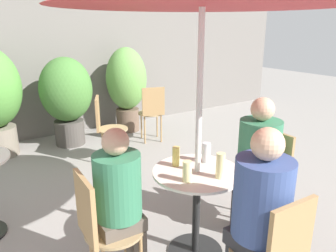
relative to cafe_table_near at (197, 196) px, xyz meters
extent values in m
cube|color=slate|center=(-0.11, 3.65, 0.99)|extent=(10.00, 0.06, 3.00)
cylinder|color=black|center=(0.00, 0.00, -0.50)|extent=(0.44, 0.44, 0.01)
cylinder|color=black|center=(0.00, 0.00, -0.15)|extent=(0.06, 0.06, 0.69)
cylinder|color=silver|center=(0.00, 0.00, 0.20)|extent=(0.68, 0.68, 0.02)
cylinder|color=#997F56|center=(-0.68, 0.03, -0.06)|extent=(0.40, 0.40, 0.02)
cylinder|color=#9E7A4C|center=(-0.54, 0.16, -0.29)|extent=(0.02, 0.02, 0.44)
cube|color=#9E7A4C|center=(-0.86, 0.04, 0.16)|extent=(0.05, 0.34, 0.43)
cube|color=#9E7A4C|center=(-0.04, -0.86, 0.16)|extent=(0.34, 0.05, 0.43)
cylinder|color=#997F56|center=(0.68, -0.03, -0.06)|extent=(0.40, 0.40, 0.02)
cylinder|color=#9E7A4C|center=(0.81, -0.17, -0.29)|extent=(0.02, 0.02, 0.44)
cylinder|color=#9E7A4C|center=(0.82, 0.10, -0.29)|extent=(0.02, 0.02, 0.44)
cylinder|color=#9E7A4C|center=(0.54, -0.16, -0.29)|extent=(0.02, 0.02, 0.44)
cylinder|color=#9E7A4C|center=(0.56, 0.11, -0.29)|extent=(0.02, 0.02, 0.44)
cube|color=#9E7A4C|center=(0.86, -0.04, 0.16)|extent=(0.05, 0.34, 0.43)
cylinder|color=#997F56|center=(1.09, 2.52, -0.06)|extent=(0.40, 0.40, 0.02)
cylinder|color=#9E7A4C|center=(0.92, 2.43, -0.29)|extent=(0.02, 0.02, 0.44)
cylinder|color=#9E7A4C|center=(1.17, 2.35, -0.29)|extent=(0.02, 0.02, 0.44)
cylinder|color=#9E7A4C|center=(1.00, 2.68, -0.29)|extent=(0.02, 0.02, 0.44)
cylinder|color=#9E7A4C|center=(1.25, 2.60, -0.29)|extent=(0.02, 0.02, 0.44)
cube|color=#9E7A4C|center=(1.03, 2.35, 0.16)|extent=(0.34, 0.13, 0.43)
cylinder|color=#997F56|center=(0.24, 2.09, -0.06)|extent=(0.40, 0.40, 0.02)
cylinder|color=#9E7A4C|center=(0.18, 2.26, -0.29)|extent=(0.02, 0.02, 0.44)
cylinder|color=#9E7A4C|center=(0.07, 2.03, -0.29)|extent=(0.02, 0.02, 0.44)
cylinder|color=#9E7A4C|center=(0.42, 2.15, -0.29)|extent=(0.02, 0.02, 0.44)
cylinder|color=#9E7A4C|center=(0.30, 1.91, -0.29)|extent=(0.02, 0.02, 0.44)
cube|color=#9E7A4C|center=(0.08, 2.17, 0.16)|extent=(0.17, 0.32, 0.43)
cylinder|color=brown|center=(-0.52, 0.09, -0.29)|extent=(0.09, 0.09, 0.43)
cube|color=brown|center=(-0.64, 0.03, -0.01)|extent=(0.31, 0.28, 0.09)
cylinder|color=#337551|center=(-0.64, 0.03, 0.26)|extent=(0.31, 0.31, 0.44)
sphere|color=tan|center=(-0.64, 0.03, 0.57)|extent=(0.18, 0.18, 0.18)
cube|color=#2D2D33|center=(-0.03, -0.64, 0.00)|extent=(0.30, 0.34, 0.10)
cylinder|color=#384C84|center=(-0.03, -0.64, 0.29)|extent=(0.34, 0.34, 0.49)
sphere|color=#DBAD89|center=(-0.03, -0.64, 0.63)|extent=(0.19, 0.19, 0.19)
cylinder|color=#2D2D33|center=(0.51, 0.06, -0.29)|extent=(0.11, 0.11, 0.43)
cylinder|color=#2D2D33|center=(0.51, -0.10, -0.29)|extent=(0.11, 0.11, 0.43)
cube|color=#2D2D33|center=(0.64, -0.03, 0.00)|extent=(0.35, 0.31, 0.11)
cylinder|color=#337551|center=(0.64, -0.03, 0.28)|extent=(0.35, 0.35, 0.46)
sphere|color=#DBAD89|center=(0.64, -0.03, 0.61)|extent=(0.19, 0.19, 0.19)
cylinder|color=beige|center=(-0.17, -0.09, 0.29)|extent=(0.07, 0.07, 0.15)
cylinder|color=beige|center=(0.06, -0.18, 0.31)|extent=(0.06, 0.06, 0.19)
cylinder|color=silver|center=(0.16, 0.09, 0.29)|extent=(0.07, 0.07, 0.16)
cylinder|color=#DBC65B|center=(-0.08, 0.17, 0.29)|extent=(0.06, 0.06, 0.15)
cylinder|color=#47423D|center=(-0.05, 3.06, -0.32)|extent=(0.44, 0.44, 0.38)
ellipsoid|color=#427533|center=(-0.05, 3.06, 0.34)|extent=(0.77, 0.77, 0.95)
cylinder|color=brown|center=(1.01, 3.19, -0.32)|extent=(0.39, 0.39, 0.38)
ellipsoid|color=#609947|center=(1.01, 3.19, 0.39)|extent=(0.68, 0.68, 1.04)
cylinder|color=silver|center=(0.00, 0.00, 0.57)|extent=(0.04, 0.04, 2.16)
camera|label=1|loc=(-1.43, -1.75, 1.27)|focal=35.00mm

